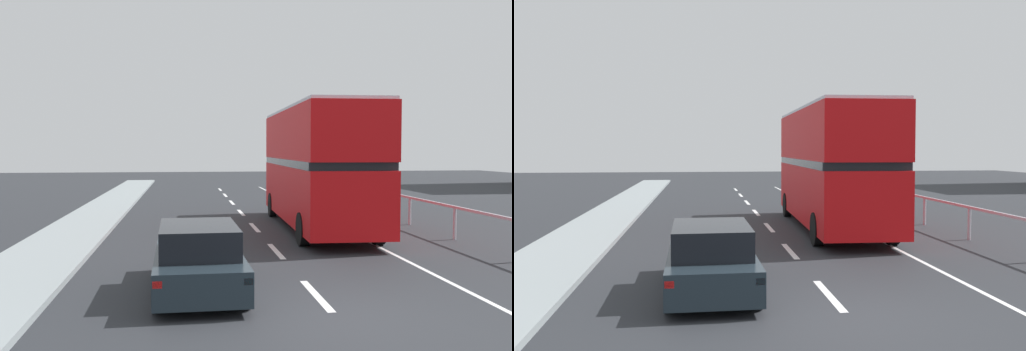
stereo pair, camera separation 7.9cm
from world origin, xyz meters
The scene contains 5 objects.
ground_plane centered at (0.00, 0.00, -0.05)m, with size 73.48×120.00×0.10m, color #27292D.
lane_paint_markings centered at (1.86, 8.77, 0.00)m, with size 3.26×46.00×0.01m.
bridge_side_railing centered at (5.96, 9.00, 0.87)m, with size 0.10×42.00×1.08m.
double_decker_bus_red centered at (2.20, 10.24, 2.32)m, with size 2.85×10.23×4.34m.
hatchback_car_near centered at (-2.30, 1.94, 0.66)m, with size 1.80×4.16×1.38m.
Camera 2 is at (-2.52, -9.17, 2.89)m, focal length 38.67 mm.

